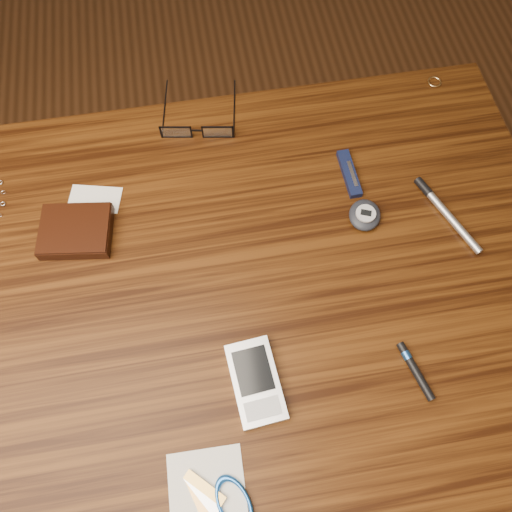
# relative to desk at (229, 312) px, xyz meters

# --- Properties ---
(ground) EXTENTS (3.80, 3.80, 0.00)m
(ground) POSITION_rel_desk_xyz_m (0.00, 0.00, -0.65)
(ground) COLOR #472814
(ground) RESTS_ON ground
(desk) EXTENTS (1.00, 0.70, 0.75)m
(desk) POSITION_rel_desk_xyz_m (0.00, 0.00, 0.00)
(desk) COLOR #3C1E09
(desk) RESTS_ON ground
(wallet_and_card) EXTENTS (0.13, 0.14, 0.02)m
(wallet_and_card) POSITION_rel_desk_xyz_m (-0.20, 0.12, 0.11)
(wallet_and_card) COLOR black
(wallet_and_card) RESTS_ON desk
(eyeglasses) EXTENTS (0.14, 0.14, 0.03)m
(eyeglasses) POSITION_rel_desk_xyz_m (-0.01, 0.28, 0.11)
(eyeglasses) COLOR black
(eyeglasses) RESTS_ON desk
(gold_ring) EXTENTS (0.03, 0.03, 0.00)m
(gold_ring) POSITION_rel_desk_xyz_m (0.41, 0.32, 0.10)
(gold_ring) COLOR tan
(gold_ring) RESTS_ON desk
(pda_phone) EXTENTS (0.07, 0.11, 0.02)m
(pda_phone) POSITION_rel_desk_xyz_m (0.02, -0.14, 0.11)
(pda_phone) COLOR silver
(pda_phone) RESTS_ON desk
(pedometer) EXTENTS (0.06, 0.07, 0.02)m
(pedometer) POSITION_rel_desk_xyz_m (0.22, 0.08, 0.11)
(pedometer) COLOR #21242D
(pedometer) RESTS_ON desk
(notepad_keys) EXTENTS (0.11, 0.10, 0.01)m
(notepad_keys) POSITION_rel_desk_xyz_m (-0.04, -0.26, 0.11)
(notepad_keys) COLOR silver
(notepad_keys) RESTS_ON desk
(pocket_knife) EXTENTS (0.02, 0.09, 0.01)m
(pocket_knife) POSITION_rel_desk_xyz_m (0.22, 0.16, 0.11)
(pocket_knife) COLOR #121B36
(pocket_knife) RESTS_ON desk
(silver_pen) EXTENTS (0.06, 0.14, 0.01)m
(silver_pen) POSITION_rel_desk_xyz_m (0.34, 0.07, 0.11)
(silver_pen) COLOR #AFB0B4
(silver_pen) RESTS_ON desk
(black_blue_pen) EXTENTS (0.03, 0.08, 0.01)m
(black_blue_pen) POSITION_rel_desk_xyz_m (0.23, -0.15, 0.11)
(black_blue_pen) COLOR black
(black_blue_pen) RESTS_ON desk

